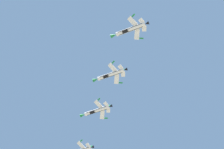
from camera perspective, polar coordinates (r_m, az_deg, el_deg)
fighter_jet_left_wing at (r=202.08m, az=-2.05°, el=-4.73°), size 15.86×9.47×5.27m
fighter_jet_right_wing at (r=187.53m, az=-0.23°, el=-0.03°), size 15.86×9.35×5.35m
fighter_jet_left_outer at (r=171.70m, az=2.35°, el=5.87°), size 15.86×9.26×5.40m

